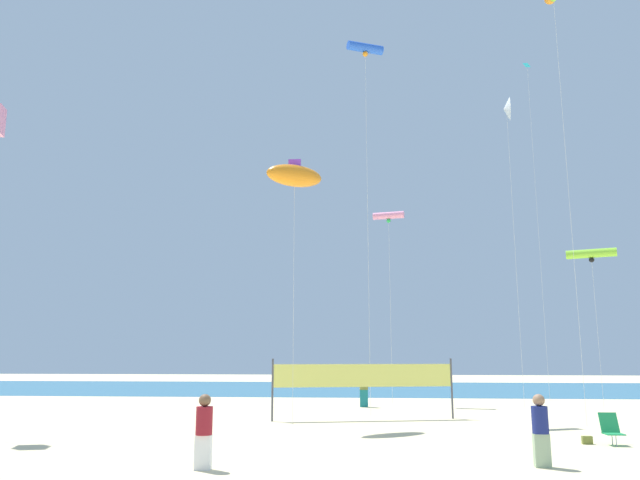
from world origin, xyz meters
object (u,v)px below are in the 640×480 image
(volleyball_net, at_px, (364,378))
(beachgoer_olive_shirt, at_px, (364,387))
(kite_orange_inflatable, at_px, (295,176))
(kite_lime_tube, at_px, (591,254))
(beachgoer_maroon_shirt, at_px, (204,429))
(kite_white_delta, at_px, (507,110))
(kite_pink_tube, at_px, (389,216))
(kite_blue_tube, at_px, (365,49))
(beach_handbag, at_px, (587,440))
(folding_beach_chair, at_px, (611,428))
(kite_cyan_diamond, at_px, (529,86))
(beachgoer_navy_shirt, at_px, (540,428))

(volleyball_net, bearing_deg, beachgoer_olive_shirt, 90.40)
(kite_orange_inflatable, relative_size, kite_lime_tube, 1.33)
(beachgoer_maroon_shirt, xyz_separation_m, kite_white_delta, (11.34, 16.77, 14.45))
(kite_pink_tube, bearing_deg, kite_blue_tube, -101.11)
(beach_handbag, height_order, kite_pink_tube, kite_pink_tube)
(beachgoer_maroon_shirt, bearing_deg, folding_beach_chair, -26.03)
(folding_beach_chair, height_order, kite_cyan_diamond, kite_cyan_diamond)
(kite_cyan_diamond, bearing_deg, kite_orange_inflatable, -135.53)
(kite_blue_tube, bearing_deg, kite_orange_inflatable, -126.75)
(beachgoer_maroon_shirt, xyz_separation_m, beach_handbag, (10.14, 4.75, -0.78))
(kite_lime_tube, bearing_deg, kite_cyan_diamond, 101.79)
(kite_orange_inflatable, bearing_deg, volleyball_net, 35.64)
(kite_white_delta, bearing_deg, beachgoer_olive_shirt, -179.22)
(kite_blue_tube, bearing_deg, beachgoer_olive_shirt, 94.46)
(beachgoer_olive_shirt, xyz_separation_m, kite_lime_tube, (11.45, -0.04, 6.52))
(kite_pink_tube, bearing_deg, volleyball_net, -100.21)
(beachgoer_maroon_shirt, distance_m, kite_lime_tube, 23.37)
(beach_handbag, height_order, kite_lime_tube, kite_lime_tube)
(kite_white_delta, height_order, kite_orange_inflatable, kite_white_delta)
(beachgoer_maroon_shirt, height_order, kite_lime_tube, kite_lime_tube)
(beachgoer_maroon_shirt, relative_size, kite_blue_tube, 0.10)
(beachgoer_maroon_shirt, xyz_separation_m, volleyball_net, (3.61, 10.79, 0.73))
(volleyball_net, xyz_separation_m, kite_blue_tube, (0.26, 1.99, 15.38))
(beachgoer_maroon_shirt, bearing_deg, volleyball_net, 22.03)
(folding_beach_chair, height_order, beach_handbag, folding_beach_chair)
(volleyball_net, bearing_deg, kite_pink_tube, 79.79)
(volleyball_net, relative_size, kite_white_delta, 0.45)
(kite_lime_tube, bearing_deg, kite_white_delta, 177.81)
(beachgoer_navy_shirt, distance_m, folding_beach_chair, 4.85)
(folding_beach_chair, xyz_separation_m, kite_blue_tube, (-6.95, 8.09, 16.54))
(kite_cyan_diamond, height_order, kite_orange_inflatable, kite_cyan_diamond)
(beachgoer_maroon_shirt, distance_m, beachgoer_navy_shirt, 7.86)
(kite_pink_tube, height_order, kite_blue_tube, kite_blue_tube)
(kite_pink_tube, bearing_deg, beach_handbag, -70.07)
(beachgoer_olive_shirt, bearing_deg, beachgoer_maroon_shirt, 61.27)
(kite_pink_tube, xyz_separation_m, kite_lime_tube, (9.97, -2.15, -2.60))
(beachgoer_navy_shirt, bearing_deg, beachgoer_olive_shirt, 174.69)
(kite_cyan_diamond, bearing_deg, beach_handbag, -102.78)
(kite_blue_tube, bearing_deg, kite_pink_tube, 78.89)
(beach_handbag, relative_size, kite_orange_inflatable, 0.03)
(beachgoer_navy_shirt, xyz_separation_m, beach_handbag, (2.33, 3.83, -0.77))
(kite_pink_tube, bearing_deg, beachgoer_maroon_shirt, -105.06)
(volleyball_net, xyz_separation_m, kite_white_delta, (7.73, 5.98, 13.72))
(folding_beach_chair, relative_size, kite_orange_inflatable, 0.09)
(beachgoer_navy_shirt, distance_m, kite_pink_tube, 20.29)
(volleyball_net, bearing_deg, folding_beach_chair, -40.22)
(beachgoer_maroon_shirt, relative_size, kite_lime_tube, 0.22)
(beachgoer_olive_shirt, xyz_separation_m, kite_blue_tube, (0.30, -3.88, 16.03))
(beachgoer_maroon_shirt, distance_m, kite_white_delta, 24.88)
(kite_white_delta, distance_m, kite_lime_tube, 8.67)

